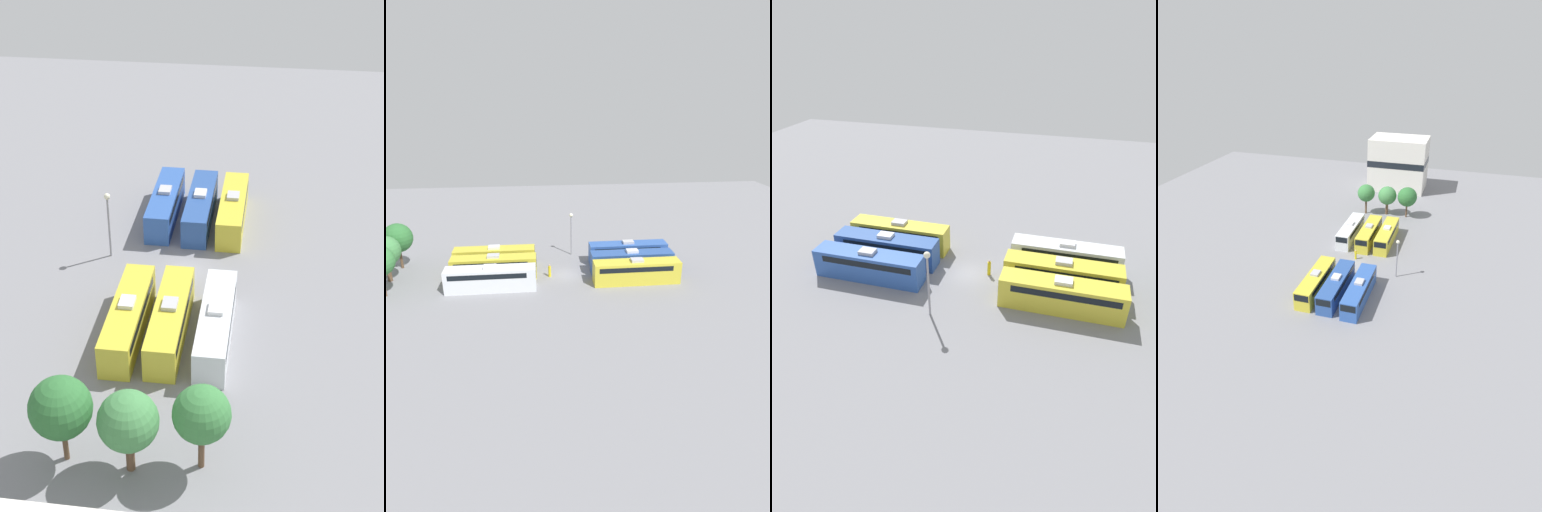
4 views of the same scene
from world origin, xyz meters
The scene contains 10 objects.
ground_plane centered at (0.00, 0.00, 0.00)m, with size 121.69×121.69×0.00m, color gray.
bus_0 centered at (-3.44, -9.26, 1.66)m, with size 2.53×11.49×3.38m.
bus_1 centered at (-0.08, -9.39, 1.66)m, with size 2.53×11.49×3.38m.
bus_2 centered at (3.60, -9.65, 1.66)m, with size 2.53×11.49×3.38m.
bus_3 centered at (-3.64, 9.76, 1.66)m, with size 2.53×11.49×3.38m.
bus_4 centered at (0.07, 9.66, 1.66)m, with size 2.53×11.49×3.38m.
bus_5 centered at (3.49, 9.85, 1.66)m, with size 2.53×11.49×3.38m.
worker_person centered at (-0.39, 2.12, 0.83)m, with size 0.36×0.36×1.79m.
light_pole centered at (7.61, -1.62, 4.64)m, with size 0.60×0.60×6.71m.
tree_2 centered at (4.90, 23.24, 4.58)m, with size 4.15×4.15×6.67m.
Camera 2 is at (-50.69, 3.59, 23.07)m, focal length 28.00 mm.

